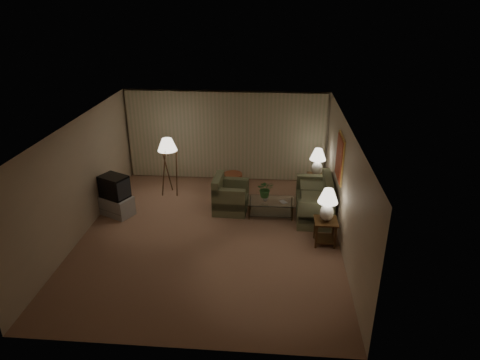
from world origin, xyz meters
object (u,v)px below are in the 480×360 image
at_px(sofa, 314,202).
at_px(table_lamp_near, 328,202).
at_px(armchair, 231,197).
at_px(side_table_far, 316,181).
at_px(coffee_table, 271,205).
at_px(floor_lamp, 169,166).
at_px(side_table_near, 325,228).
at_px(tv_cabinet, 117,205).
at_px(table_lamp_far, 318,160).
at_px(ottoman, 233,179).
at_px(crt_tv, 114,187).
at_px(vase, 265,198).

xyz_separation_m(sofa, table_lamp_near, (0.15, -1.35, 0.67)).
height_order(armchair, side_table_far, armchair).
bearing_deg(coffee_table, floor_lamp, 160.11).
bearing_deg(side_table_near, armchair, 147.90).
height_order(table_lamp_near, coffee_table, table_lamp_near).
bearing_deg(floor_lamp, tv_cabinet, -129.95).
height_order(table_lamp_far, ottoman, table_lamp_far).
distance_m(tv_cabinet, ottoman, 3.47).
height_order(sofa, coffee_table, sofa).
distance_m(side_table_far, table_lamp_near, 2.68).
height_order(armchair, floor_lamp, floor_lamp).
bearing_deg(tv_cabinet, ottoman, 62.23).
relative_size(table_lamp_near, tv_cabinet, 0.80).
height_order(side_table_near, ottoman, side_table_near).
distance_m(side_table_near, tv_cabinet, 5.29).
height_order(side_table_far, floor_lamp, floor_lamp).
xyz_separation_m(floor_lamp, ottoman, (1.71, 0.74, -0.68)).
bearing_deg(tv_cabinet, armchair, 35.19).
distance_m(armchair, crt_tv, 2.97).
bearing_deg(coffee_table, side_table_near, -45.13).
bearing_deg(table_lamp_far, crt_tv, -162.70).
height_order(table_lamp_near, floor_lamp, floor_lamp).
bearing_deg(tv_cabinet, vase, 30.26).
relative_size(side_table_far, crt_tv, 0.74).
bearing_deg(side_table_far, floor_lamp, -175.62).
bearing_deg(table_lamp_far, coffee_table, -132.67).
bearing_deg(side_table_far, coffee_table, -132.67).
relative_size(armchair, side_table_near, 1.63).
relative_size(sofa, crt_tv, 2.19).
xyz_separation_m(side_table_near, crt_tv, (-5.20, 0.98, 0.38)).
height_order(table_lamp_near, crt_tv, table_lamp_near).
distance_m(side_table_far, coffee_table, 1.84).
xyz_separation_m(armchair, side_table_near, (2.29, -1.44, 0.03)).
xyz_separation_m(sofa, armchair, (-2.14, 0.09, -0.01)).
height_order(side_table_near, side_table_far, same).
distance_m(sofa, floor_lamp, 4.09).
bearing_deg(sofa, coffee_table, -83.50).
distance_m(armchair, floor_lamp, 2.06).
bearing_deg(floor_lamp, table_lamp_far, 4.38).
xyz_separation_m(sofa, side_table_near, (0.15, -1.35, 0.02)).
bearing_deg(crt_tv, side_table_far, 43.51).
height_order(table_lamp_far, coffee_table, table_lamp_far).
relative_size(crt_tv, vase, 5.33).
bearing_deg(sofa, floor_lamp, -102.03).
relative_size(side_table_near, table_lamp_far, 0.78).
relative_size(sofa, tv_cabinet, 1.84).
bearing_deg(sofa, ottoman, -125.43).
relative_size(armchair, crt_tv, 1.21).
bearing_deg(coffee_table, table_lamp_far, 47.33).
bearing_deg(coffee_table, vase, 180.00).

